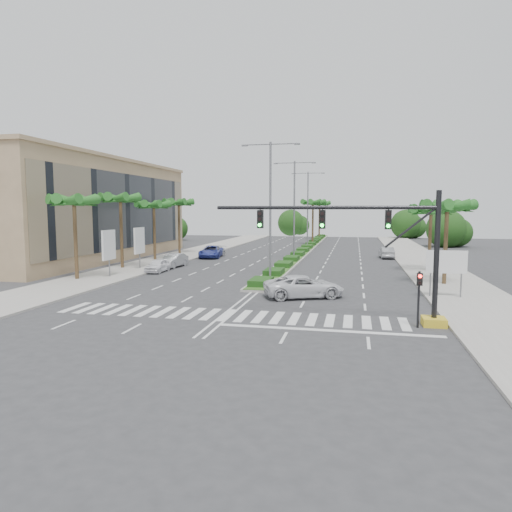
% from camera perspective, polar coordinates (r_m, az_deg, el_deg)
% --- Properties ---
extents(ground, '(160.00, 160.00, 0.00)m').
position_cam_1_polar(ground, '(27.09, -3.67, -7.40)').
color(ground, '#333335').
rests_on(ground, ground).
extents(footpath_right, '(6.00, 120.00, 0.15)m').
position_cam_1_polar(footpath_right, '(46.44, 21.99, -2.17)').
color(footpath_right, gray).
rests_on(footpath_right, ground).
extents(footpath_left, '(6.00, 120.00, 0.15)m').
position_cam_1_polar(footpath_left, '(50.98, -14.00, -1.24)').
color(footpath_left, gray).
rests_on(footpath_left, ground).
extents(median, '(2.20, 75.00, 0.20)m').
position_cam_1_polar(median, '(70.98, 6.34, 0.86)').
color(median, gray).
rests_on(median, ground).
extents(median_grass, '(1.80, 75.00, 0.04)m').
position_cam_1_polar(median_grass, '(70.97, 6.34, 0.96)').
color(median_grass, '#29501B').
rests_on(median_grass, median).
extents(building, '(12.00, 36.00, 12.00)m').
position_cam_1_polar(building, '(61.18, -20.77, 5.27)').
color(building, tan).
rests_on(building, ground).
extents(signal_gantry, '(12.60, 1.20, 7.20)m').
position_cam_1_polar(signal_gantry, '(25.57, 16.68, -0.56)').
color(signal_gantry, gold).
rests_on(signal_gantry, ground).
extents(pedestrian_signal, '(0.28, 0.36, 3.00)m').
position_cam_1_polar(pedestrian_signal, '(25.24, 19.72, -3.98)').
color(pedestrian_signal, black).
rests_on(pedestrian_signal, ground).
extents(direction_sign, '(2.70, 0.11, 3.40)m').
position_cam_1_polar(direction_sign, '(34.12, 22.70, -0.92)').
color(direction_sign, slate).
rests_on(direction_sign, ground).
extents(billboard_near, '(0.18, 2.10, 4.35)m').
position_cam_1_polar(billboard_near, '(43.35, -17.93, 1.27)').
color(billboard_near, slate).
rests_on(billboard_near, ground).
extents(billboard_far, '(0.18, 2.10, 4.35)m').
position_cam_1_polar(billboard_far, '(48.61, -14.38, 1.83)').
color(billboard_far, slate).
rests_on(billboard_far, ground).
extents(palm_left_near, '(4.57, 4.68, 7.55)m').
position_cam_1_polar(palm_left_near, '(42.60, -21.79, 6.08)').
color(palm_left_near, brown).
rests_on(palm_left_near, ground).
extents(palm_left_mid, '(4.57, 4.68, 7.95)m').
position_cam_1_polar(palm_left_mid, '(49.44, -16.59, 6.61)').
color(palm_left_mid, brown).
rests_on(palm_left_mid, ground).
extents(palm_left_far, '(4.57, 4.68, 7.35)m').
position_cam_1_polar(palm_left_far, '(56.58, -12.65, 5.99)').
color(palm_left_far, brown).
rests_on(palm_left_far, ground).
extents(palm_left_end, '(4.57, 4.68, 7.75)m').
position_cam_1_polar(palm_left_end, '(63.93, -9.63, 6.36)').
color(palm_left_end, brown).
rests_on(palm_left_end, ground).
extents(palm_right_near, '(4.57, 4.68, 7.05)m').
position_cam_1_polar(palm_right_near, '(40.01, 22.78, 5.39)').
color(palm_right_near, brown).
rests_on(palm_right_near, ground).
extents(palm_right_far, '(4.57, 4.68, 6.75)m').
position_cam_1_polar(palm_right_far, '(47.90, 21.03, 5.11)').
color(palm_right_far, brown).
rests_on(palm_right_far, ground).
extents(palm_median_a, '(4.57, 4.68, 8.05)m').
position_cam_1_polar(palm_median_a, '(80.68, 7.14, 6.48)').
color(palm_median_a, brown).
rests_on(palm_median_a, ground).
extents(palm_median_b, '(4.57, 4.68, 8.05)m').
position_cam_1_polar(palm_median_b, '(95.63, 7.95, 6.36)').
color(palm_median_b, brown).
rests_on(palm_median_b, ground).
extents(streetlight_near, '(5.10, 0.25, 12.00)m').
position_cam_1_polar(streetlight_near, '(40.02, 1.81, 6.70)').
color(streetlight_near, slate).
rests_on(streetlight_near, ground).
extents(streetlight_mid, '(5.10, 0.25, 12.00)m').
position_cam_1_polar(streetlight_mid, '(55.83, 4.81, 6.44)').
color(streetlight_mid, slate).
rests_on(streetlight_mid, ground).
extents(streetlight_far, '(5.10, 0.25, 12.00)m').
position_cam_1_polar(streetlight_far, '(71.72, 6.48, 6.28)').
color(streetlight_far, slate).
rests_on(streetlight_far, ground).
extents(car_parked_a, '(1.61, 3.85, 1.30)m').
position_cam_1_polar(car_parked_a, '(46.25, -12.19, -1.19)').
color(car_parked_a, white).
rests_on(car_parked_a, ground).
extents(car_parked_b, '(1.88, 4.57, 1.47)m').
position_cam_1_polar(car_parked_b, '(49.88, -10.30, -0.55)').
color(car_parked_b, '#ABABB0').
rests_on(car_parked_b, ground).
extents(car_parked_c, '(3.22, 5.82, 1.54)m').
position_cam_1_polar(car_parked_c, '(59.16, -5.62, 0.54)').
color(car_parked_c, '#323E99').
rests_on(car_parked_c, ground).
extents(car_parked_d, '(2.52, 4.95, 1.38)m').
position_cam_1_polar(car_parked_d, '(59.90, -5.35, 0.53)').
color(car_parked_d, silver).
rests_on(car_parked_d, ground).
extents(car_crossing, '(6.22, 4.58, 1.57)m').
position_cam_1_polar(car_crossing, '(32.44, 6.02, -3.80)').
color(car_crossing, silver).
rests_on(car_crossing, ground).
extents(car_right, '(1.84, 4.47, 1.44)m').
position_cam_1_polar(car_right, '(60.56, 16.00, 0.41)').
color(car_right, '#A0A1A5').
rests_on(car_right, ground).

